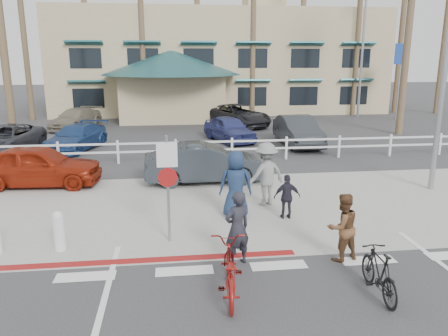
{
  "coord_description": "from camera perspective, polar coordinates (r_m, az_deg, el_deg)",
  "views": [
    {
      "loc": [
        -2.2,
        -7.7,
        4.31
      ],
      "look_at": [
        -0.83,
        3.34,
        1.5
      ],
      "focal_mm": 35.0,
      "sensor_mm": 36.0,
      "label": 1
    }
  ],
  "objects": [
    {
      "name": "ground",
      "position": [
        9.09,
        8.07,
        -14.26
      ],
      "size": [
        140.0,
        140.0,
        0.0
      ],
      "primitive_type": "plane",
      "color": "#333335"
    },
    {
      "name": "sidewalk_plaza",
      "position": [
        13.12,
        3.0,
        -5.0
      ],
      "size": [
        22.0,
        7.0,
        0.01
      ],
      "primitive_type": "cube",
      "color": "gray",
      "rests_on": "ground"
    },
    {
      "name": "cross_street",
      "position": [
        16.91,
        0.64,
        -0.59
      ],
      "size": [
        40.0,
        5.0,
        0.01
      ],
      "primitive_type": "cube",
      "color": "#333335",
      "rests_on": "ground"
    },
    {
      "name": "parking_lot",
      "position": [
        26.15,
        -2.16,
        4.67
      ],
      "size": [
        50.0,
        16.0,
        0.01
      ],
      "primitive_type": "cube",
      "color": "#333335",
      "rests_on": "ground"
    },
    {
      "name": "curb_red",
      "position": [
        9.91,
        -11.21,
        -11.81
      ],
      "size": [
        7.0,
        0.25,
        0.02
      ],
      "primitive_type": "cube",
      "color": "maroon",
      "rests_on": "ground"
    },
    {
      "name": "rail_fence",
      "position": [
        18.79,
        1.34,
        2.46
      ],
      "size": [
        29.4,
        0.16,
        1.0
      ],
      "primitive_type": null,
      "color": "silver",
      "rests_on": "ground"
    },
    {
      "name": "building",
      "position": [
        38.95,
        -0.92,
        16.13
      ],
      "size": [
        28.0,
        16.0,
        11.3
      ],
      "primitive_type": null,
      "color": "tan",
      "rests_on": "ground"
    },
    {
      "name": "sign_post",
      "position": [
        10.3,
        -7.34,
        -2.06
      ],
      "size": [
        0.5,
        0.1,
        2.9
      ],
      "primitive_type": null,
      "color": "gray",
      "rests_on": "ground"
    },
    {
      "name": "bollard_0",
      "position": [
        10.75,
        -20.74,
        -7.7
      ],
      "size": [
        0.26,
        0.26,
        0.95
      ],
      "primitive_type": null,
      "color": "silver",
      "rests_on": "ground"
    },
    {
      "name": "streetlight_0",
      "position": [
        15.81,
        27.11,
        13.36
      ],
      "size": [
        0.6,
        2.0,
        9.0
      ],
      "primitive_type": null,
      "color": "gray",
      "rests_on": "ground"
    },
    {
      "name": "streetlight_1",
      "position": [
        34.74,
        17.61,
        14.25
      ],
      "size": [
        0.6,
        2.0,
        9.5
      ],
      "primitive_type": null,
      "color": "gray",
      "rests_on": "ground"
    },
    {
      "name": "info_sign",
      "position": [
        33.87,
        21.91,
        10.61
      ],
      "size": [
        1.2,
        0.16,
        5.6
      ],
      "primitive_type": null,
      "color": "navy",
      "rests_on": "ground"
    },
    {
      "name": "palm_1",
      "position": [
        34.21,
        -24.8,
        16.59
      ],
      "size": [
        4.0,
        4.0,
        13.0
      ],
      "primitive_type": null,
      "color": "#163A18",
      "rests_on": "ground"
    },
    {
      "name": "palm_2",
      "position": [
        34.39,
        -17.81,
        19.68
      ],
      "size": [
        4.0,
        4.0,
        16.0
      ],
      "primitive_type": null,
      "color": "#163A18",
      "rests_on": "ground"
    },
    {
      "name": "palm_3",
      "position": [
        32.86,
        -10.76,
        18.62
      ],
      "size": [
        4.0,
        4.0,
        14.0
      ],
      "primitive_type": null,
      "color": "#163A18",
      "rests_on": "ground"
    },
    {
      "name": "palm_4",
      "position": [
        33.92,
        -3.53,
        19.53
      ],
      "size": [
        4.0,
        4.0,
        15.0
      ],
      "primitive_type": null,
      "color": "#163A18",
      "rests_on": "ground"
    },
    {
      "name": "palm_5",
      "position": [
        33.36,
        3.84,
        17.89
      ],
      "size": [
        4.0,
        4.0,
        13.0
      ],
      "primitive_type": null,
      "color": "#163A18",
      "rests_on": "ground"
    },
    {
      "name": "palm_6",
      "position": [
        35.46,
        10.37,
        20.73
      ],
      "size": [
        4.0,
        4.0,
        17.0
      ],
      "primitive_type": null,
      "color": "#163A18",
      "rests_on": "ground"
    },
    {
      "name": "palm_7",
      "position": [
        35.75,
        17.2,
        17.87
      ],
      "size": [
        4.0,
        4.0,
        14.0
      ],
      "primitive_type": null,
      "color": "#163A18",
      "rests_on": "ground"
    },
    {
      "name": "palm_8",
      "position": [
        38.44,
        22.36,
        17.91
      ],
      "size": [
        4.0,
        4.0,
        15.0
      ],
      "primitive_type": null,
      "color": "#163A18",
      "rests_on": "ground"
    },
    {
      "name": "palm_9",
      "position": [
        39.04,
        26.95,
        15.91
      ],
      "size": [
        4.0,
        4.0,
        13.0
      ],
      "primitive_type": null,
      "color": "#163A18",
      "rests_on": "ground"
    },
    {
      "name": "palm_10",
      "position": [
        24.06,
        -27.2,
        16.7
      ],
      "size": [
        4.0,
        4.0,
        12.0
      ],
      "primitive_type": null,
      "color": "#163A18",
      "rests_on": "ground"
    },
    {
      "name": "palm_11",
      "position": [
        27.26,
        23.23,
        18.74
      ],
      "size": [
        4.0,
        4.0,
        14.0
      ],
      "primitive_type": null,
      "color": "#163A18",
      "rests_on": "ground"
    },
    {
      "name": "bike_red",
      "position": [
        8.27,
        0.66,
        -13.26
      ],
      "size": [
        0.84,
        1.96,
        1.0
      ],
      "primitive_type": "imported",
      "rotation": [
        0.0,
        0.0,
        3.05
      ],
      "color": "maroon",
      "rests_on": "ground"
    },
    {
      "name": "rider_red",
      "position": [
        9.3,
        1.73,
        -7.87
      ],
      "size": [
        0.71,
        0.61,
        1.64
      ],
      "primitive_type": "imported",
      "rotation": [
        0.0,
        0.0,
        3.58
      ],
      "color": "#212129",
      "rests_on": "ground"
    },
    {
      "name": "bike_black",
      "position": [
        8.76,
        19.6,
        -12.76
      ],
      "size": [
        0.5,
        1.55,
        0.92
      ],
      "primitive_type": "imported",
      "rotation": [
        0.0,
        0.0,
        3.1
      ],
      "color": "black",
      "rests_on": "ground"
    },
    {
      "name": "rider_black",
      "position": [
        9.85,
        15.2,
        -7.47
      ],
      "size": [
        0.86,
        0.74,
        1.52
      ],
      "primitive_type": "imported",
      "rotation": [
        0.0,
        0.0,
        3.4
      ],
      "color": "brown",
      "rests_on": "ground"
    },
    {
      "name": "pedestrian_a",
      "position": [
        13.03,
        5.49,
        -0.82
      ],
      "size": [
        1.41,
        1.11,
        1.91
      ],
      "primitive_type": "imported",
      "rotation": [
        0.0,
        0.0,
        3.52
      ],
      "color": "gray",
      "rests_on": "ground"
    },
    {
      "name": "pedestrian_child",
      "position": [
        12.08,
        8.24,
        -3.75
      ],
      "size": [
        0.75,
        0.34,
        1.25
      ],
      "primitive_type": "imported",
      "rotation": [
        0.0,
        0.0,
        3.1
      ],
      "color": "#23212C",
      "rests_on": "ground"
    },
    {
      "name": "pedestrian_b",
      "position": [
        12.0,
        1.54,
        -2.15
      ],
      "size": [
        0.96,
        0.66,
        1.88
      ],
      "primitive_type": "imported",
      "rotation": [
        0.0,
        0.0,
        3.07
      ],
      "color": "#182A4A",
      "rests_on": "ground"
    },
    {
      "name": "car_white_sedan",
      "position": [
        15.47,
        -2.55,
        0.64
      ],
      "size": [
        4.28,
        1.62,
        1.39
      ],
      "primitive_type": "imported",
      "rotation": [
        0.0,
        0.0,
        1.61
      ],
      "color": "#242A30",
      "rests_on": "ground"
    },
    {
      "name": "car_red_compact",
      "position": [
        16.3,
        -23.11,
        0.29
      ],
      "size": [
        4.33,
        1.98,
        1.44
      ],
      "primitive_type": "imported",
      "rotation": [
        0.0,
        0.0,
        1.5
      ],
      "color": "maroon",
      "rests_on": "ground"
    },
    {
      "name": "lot_car_0",
      "position": [
        22.67,
        -26.71,
        3.37
      ],
      "size": [
        2.92,
        5.01,
        1.31
      ],
      "primitive_type": "imported",
      "rotation": [
        0.0,
        0.0,
        -0.16
      ],
      "color": "#2D3038",
      "rests_on": "ground"
    },
    {
      "name": "lot_car_1",
      "position": [
        22.18,
        -18.74,
        3.81
      ],
      "size": [
        2.88,
        4.53,
        1.22
      ],
      "primitive_type": "imported",
      "rotation": [
        0.0,
        0.0,
        -0.3
      ],
      "color": "navy",
      "rests_on": "ground"
    },
    {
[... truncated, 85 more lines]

